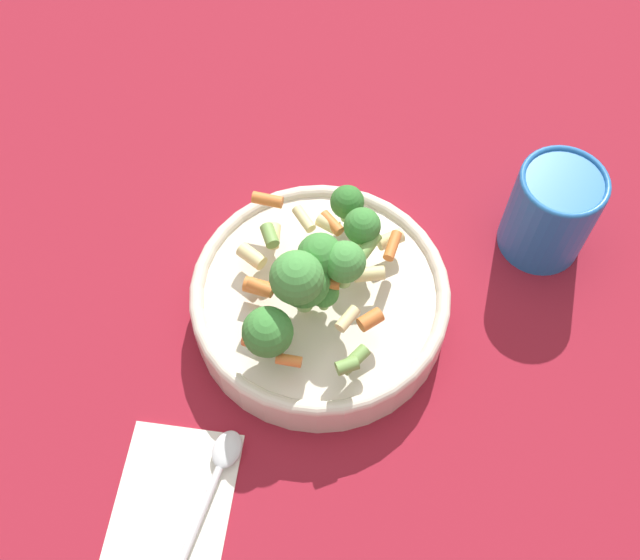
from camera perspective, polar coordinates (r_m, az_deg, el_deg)
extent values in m
plane|color=maroon|center=(0.76, 0.00, -2.54)|extent=(3.00, 3.00, 0.00)
cylinder|color=beige|center=(0.74, 0.00, -1.73)|extent=(0.25, 0.25, 0.05)
torus|color=beige|center=(0.72, 0.00, -0.88)|extent=(0.25, 0.25, 0.01)
cylinder|color=#8CB766|center=(0.67, -4.07, -4.88)|extent=(0.02, 0.02, 0.02)
sphere|color=#3D8438|center=(0.65, -4.22, -3.83)|extent=(0.05, 0.05, 0.05)
cylinder|color=#8CB766|center=(0.66, -1.75, -1.06)|extent=(0.02, 0.02, 0.02)
sphere|color=#479342|center=(0.64, -1.82, 0.20)|extent=(0.05, 0.05, 0.05)
cylinder|color=#8CB766|center=(0.69, 0.29, -1.71)|extent=(0.01, 0.01, 0.01)
sphere|color=#3D8438|center=(0.68, 0.30, -0.95)|extent=(0.03, 0.03, 0.03)
cylinder|color=#8CB766|center=(0.71, 3.16, 3.20)|extent=(0.01, 0.01, 0.01)
sphere|color=#3D8438|center=(0.70, 3.24, 4.13)|extent=(0.04, 0.04, 0.04)
cylinder|color=#8CB766|center=(0.68, -0.95, -1.60)|extent=(0.02, 0.02, 0.02)
sphere|color=#3D8438|center=(0.66, -0.99, -0.30)|extent=(0.05, 0.05, 0.05)
cylinder|color=#8CB766|center=(0.74, 2.04, 5.02)|extent=(0.01, 0.01, 0.01)
sphere|color=#33722D|center=(0.73, 2.09, 5.96)|extent=(0.03, 0.03, 0.03)
cylinder|color=#8CB766|center=(0.68, 1.83, 0.25)|extent=(0.01, 0.01, 0.02)
sphere|color=#479342|center=(0.65, 1.89, 1.39)|extent=(0.04, 0.04, 0.04)
cylinder|color=#8CB766|center=(0.68, -0.18, 0.88)|extent=(0.01, 0.01, 0.02)
sphere|color=#3D8438|center=(0.66, -0.18, 2.06)|extent=(0.04, 0.04, 0.04)
cylinder|color=orange|center=(0.65, -5.49, -4.05)|extent=(0.02, 0.02, 0.01)
cylinder|color=#729E4C|center=(0.65, 2.08, -6.54)|extent=(0.02, 0.02, 0.01)
cylinder|color=beige|center=(0.72, 5.38, 3.11)|extent=(0.03, 0.02, 0.01)
cylinder|color=#729E4C|center=(0.71, -3.85, 3.40)|extent=(0.02, 0.03, 0.01)
cylinder|color=#729E4C|center=(0.66, 2.65, -6.09)|extent=(0.03, 0.02, 0.01)
cylinder|color=#729E4C|center=(0.69, 3.69, 2.56)|extent=(0.03, 0.01, 0.01)
cylinder|color=orange|center=(0.67, 0.47, -0.24)|extent=(0.02, 0.03, 0.01)
cylinder|color=beige|center=(0.72, -3.57, 3.37)|extent=(0.03, 0.02, 0.01)
cylinder|color=beige|center=(0.69, -0.46, 2.44)|extent=(0.02, 0.02, 0.01)
cylinder|color=beige|center=(0.71, -5.23, 1.82)|extent=(0.02, 0.03, 0.01)
cylinder|color=orange|center=(0.71, 0.89, 4.36)|extent=(0.02, 0.03, 0.01)
cylinder|color=orange|center=(0.70, -4.80, -0.52)|extent=(0.02, 0.03, 0.01)
cylinder|color=beige|center=(0.71, -1.23, 4.68)|extent=(0.02, 0.03, 0.01)
cylinder|color=beige|center=(0.65, 2.11, -2.96)|extent=(0.02, 0.01, 0.01)
cylinder|color=orange|center=(0.67, 3.86, -3.03)|extent=(0.03, 0.02, 0.01)
cylinder|color=orange|center=(0.73, -4.02, 6.11)|extent=(0.02, 0.03, 0.01)
cylinder|color=beige|center=(0.69, 3.77, 0.46)|extent=(0.03, 0.03, 0.01)
cylinder|color=orange|center=(0.70, 5.55, 2.62)|extent=(0.03, 0.02, 0.01)
cylinder|color=orange|center=(0.65, -2.39, -6.13)|extent=(0.02, 0.02, 0.01)
cylinder|color=orange|center=(0.67, -4.55, -0.56)|extent=(0.02, 0.03, 0.01)
cylinder|color=#729E4C|center=(0.68, -1.29, 0.72)|extent=(0.02, 0.03, 0.01)
cylinder|color=beige|center=(0.71, 0.60, 4.33)|extent=(0.01, 0.02, 0.01)
cylinder|color=#2366B2|center=(0.79, 17.16, 4.92)|extent=(0.09, 0.09, 0.10)
torus|color=#2366B2|center=(0.75, 18.18, 7.16)|extent=(0.09, 0.09, 0.01)
cube|color=white|center=(0.70, -11.33, -17.09)|extent=(0.19, 0.16, 0.01)
cylinder|color=silver|center=(0.68, -10.00, -19.22)|extent=(0.13, 0.05, 0.01)
ellipsoid|color=silver|center=(0.70, -7.10, -12.68)|extent=(0.04, 0.04, 0.01)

